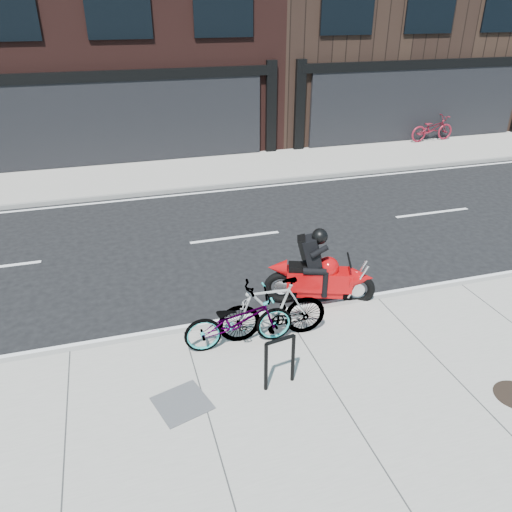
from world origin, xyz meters
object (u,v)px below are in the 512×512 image
object	(u,v)px
motorcycle	(325,274)
bicycle_far	(432,128)
bike_rack	(280,358)
utility_grate	(182,403)
bicycle_front	(239,320)
bicycle_rear	(273,309)

from	to	relation	value
motorcycle	bicycle_far	bearing A→B (deg)	67.86
bike_rack	utility_grate	distance (m)	1.63
bike_rack	motorcycle	distance (m)	2.78
bicycle_front	bicycle_rear	xyz separation A→B (m)	(0.63, 0.04, 0.08)
bicycle_front	motorcycle	size ratio (longest dim) A/B	0.89
bicycle_front	motorcycle	bearing A→B (deg)	-62.52
bicycle_front	bicycle_rear	world-z (taller)	bicycle_rear
bicycle_rear	bicycle_front	bearing A→B (deg)	-82.27
bicycle_rear	bike_rack	bearing A→B (deg)	-9.26
bicycle_rear	bicycle_far	distance (m)	16.07
bike_rack	motorcycle	bearing A→B (deg)	52.06
bicycle_front	bicycle_far	distance (m)	16.54
bike_rack	utility_grate	bearing A→B (deg)	179.35
bicycle_front	utility_grate	xyz separation A→B (m)	(-1.21, -1.17, -0.50)
bike_rack	motorcycle	world-z (taller)	motorcycle
bicycle_front	utility_grate	world-z (taller)	bicycle_front
bicycle_front	bicycle_rear	size ratio (longest dim) A/B	0.98
bicycle_front	bicycle_far	size ratio (longest dim) A/B	0.95
bicycle_rear	bicycle_far	xyz separation A→B (m)	(11.12, 11.60, -0.05)
bike_rack	bicycle_front	world-z (taller)	bicycle_front
bike_rack	bicycle_far	distance (m)	17.17
bicycle_far	bicycle_rear	bearing A→B (deg)	133.35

